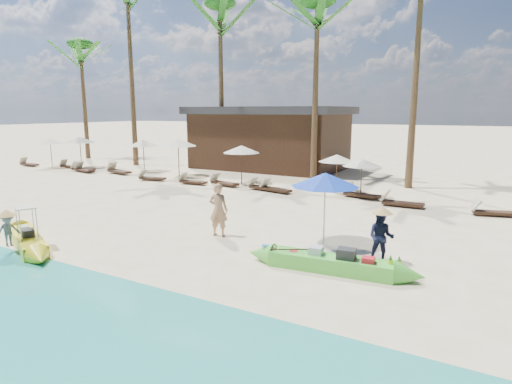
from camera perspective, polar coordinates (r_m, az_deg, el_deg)
The scene contains 33 objects.
ground at distance 11.95m, azimuth -3.11°, elevation -8.95°, with size 240.00×240.00×0.00m, color beige.
wet_sand_strip at distance 8.55m, azimuth -22.39°, elevation -18.22°, with size 240.00×4.50×0.01m, color tan.
green_canoe at distance 11.21m, azimuth 9.87°, elevation -9.28°, with size 5.09×0.97×0.65m.
yellow_canoe at distance 14.63m, azimuth -28.14°, elevation -5.67°, with size 4.63×2.38×1.29m.
tourist at distance 13.89m, azimuth -5.03°, elevation -2.40°, with size 0.64×0.42×1.75m, color tan.
vendor_green at distance 11.91m, azimuth 16.32°, elevation -5.82°, with size 0.70×0.54×1.44m, color #121733.
vendor_yellow at distance 14.22m, azimuth -30.15°, elevation -4.42°, with size 0.63×0.36×0.97m, color gray.
blue_umbrella at distance 12.98m, azimuth 9.23°, elevation 1.63°, with size 2.06×2.06×2.21m.
resort_parasol_0 at distance 34.44m, azimuth -25.76°, elevation 6.15°, with size 2.03×2.03×2.09m.
lounger_0_left at distance 35.85m, azimuth -28.07°, elevation 3.37°, with size 1.70×0.55×0.57m.
lounger_0_right at distance 33.31m, azimuth -23.66°, elevation 3.24°, with size 1.62×0.52×0.55m.
resort_parasol_1 at distance 33.10m, azimuth -22.45°, elevation 6.46°, with size 2.15×2.15×2.22m.
lounger_1_left at distance 31.25m, azimuth -22.16°, elevation 2.94°, with size 1.80×0.71×0.60m.
lounger_1_right at distance 30.75m, azimuth -21.99°, elevation 2.85°, with size 1.86×0.90×0.61m.
resort_parasol_2 at distance 29.69m, azimuth -14.82°, elevation 6.35°, with size 2.06×2.06×2.13m.
lounger_2_left at distance 29.17m, azimuth -17.91°, elevation 2.76°, with size 2.05×0.96×0.67m.
resort_parasol_3 at distance 26.97m, azimuth -10.35°, elevation 6.52°, with size 2.27×2.27×2.33m.
lounger_3_left at distance 25.83m, azimuth -13.84°, elevation 1.91°, with size 1.70×0.84×0.56m.
lounger_3_right at distance 24.06m, azimuth -8.60°, elevation 1.47°, with size 1.69×0.58×0.57m.
resort_parasol_4 at distance 23.82m, azimuth -1.95°, elevation 5.72°, with size 2.08×2.08×2.14m.
lounger_4_left at distance 23.38m, azimuth -4.42°, elevation 1.32°, with size 1.83×0.85×0.60m.
lounger_4_right at distance 22.00m, azimuth 0.84°, elevation 0.73°, with size 1.73×0.69×0.57m.
resort_parasol_5 at distance 21.70m, azimuth 10.75°, elevation 4.44°, with size 1.84×1.84×1.89m.
lounger_5_left at distance 21.51m, azimuth 2.44°, elevation 0.49°, with size 1.78×0.85×0.58m.
resort_parasol_6 at distance 20.44m, azimuth 13.95°, elevation 3.86°, with size 1.81×1.81×1.86m.
lounger_6_left at distance 20.67m, azimuth 13.62°, elevation -0.21°, with size 1.82×0.77×0.60m.
lounger_6_right at distance 19.26m, azimuth 18.64°, elevation -1.27°, with size 1.78×0.57×0.60m.
lounger_7_left at distance 19.00m, azimuth 28.86°, elevation -2.27°, with size 1.70×0.88×0.55m.
palm_0 at distance 39.77m, azimuth -22.28°, elevation 15.90°, with size 2.08×2.08×9.90m.
palm_1 at distance 34.06m, azimuth -16.68°, elevation 21.86°, with size 2.08×2.08×13.60m.
palm_2 at distance 30.03m, azimuth -4.79°, elevation 20.62°, with size 2.08×2.08×11.33m.
palm_3 at distance 25.95m, azimuth 8.14°, elevation 20.77°, with size 2.08×2.08×10.52m.
pavilion_west at distance 30.48m, azimuth 1.84°, elevation 7.32°, with size 10.80×6.60×4.30m.
Camera 1 is at (6.07, -9.47, 4.04)m, focal length 30.00 mm.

